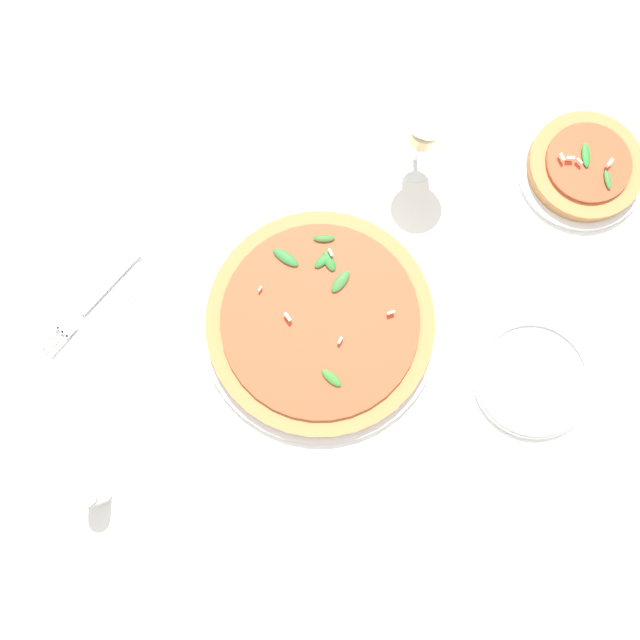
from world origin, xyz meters
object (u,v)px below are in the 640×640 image
shaker_pepper (93,494)px  fork (93,300)px  pizza_arugula_main (320,322)px  pizza_personal_side (584,168)px  side_plate_white (533,378)px  wine_glass (425,129)px

shaker_pepper → fork: bearing=-135.7°
pizza_arugula_main → pizza_personal_side: (-0.43, 0.16, -0.00)m
fork → side_plate_white: 0.64m
pizza_arugula_main → pizza_personal_side: same height
pizza_personal_side → shaker_pepper: shaker_pepper is taller
pizza_arugula_main → side_plate_white: 0.31m
pizza_arugula_main → side_plate_white: (-0.12, 0.28, -0.01)m
wine_glass → fork: (0.47, -0.23, -0.09)m
pizza_personal_side → fork: (0.60, -0.44, -0.01)m
pizza_personal_side → fork: bearing=-35.8°
wine_glass → fork: size_ratio=0.72×
fork → wine_glass: bearing=155.3°
pizza_arugula_main → side_plate_white: size_ratio=2.02×
pizza_arugula_main → fork: bearing=-57.1°
pizza_personal_side → wine_glass: wine_glass is taller
pizza_personal_side → fork: pizza_personal_side is taller
pizza_personal_side → side_plate_white: (0.30, 0.12, -0.01)m
pizza_personal_side → shaker_pepper: bearing=-17.3°
pizza_personal_side → wine_glass: (0.14, -0.21, 0.08)m
wine_glass → side_plate_white: bearing=63.7°
side_plate_white → shaker_pepper: 0.62m
pizza_personal_side → side_plate_white: 0.33m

